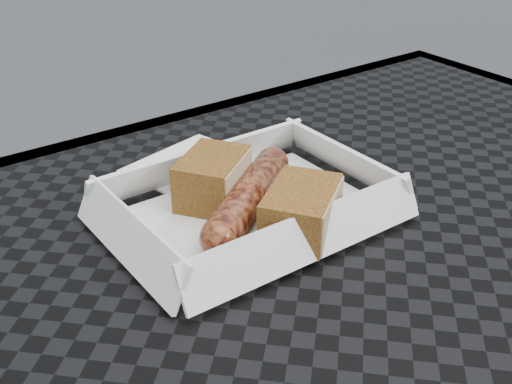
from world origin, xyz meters
TOP-DOWN VIEW (x-y plane):
  - patio_table at (0.00, 0.00)m, footprint 0.80×0.80m
  - food_tray at (-0.12, 0.14)m, footprint 0.22×0.15m
  - bratwurst at (-0.12, 0.14)m, footprint 0.15×0.11m
  - bread_near at (-0.13, 0.18)m, footprint 0.09×0.08m
  - bread_far at (-0.10, 0.09)m, footprint 0.10×0.09m
  - veg_garnish at (-0.05, 0.09)m, footprint 0.03×0.03m
  - napkin at (-0.11, 0.25)m, footprint 0.15×0.15m
  - condiment_cup_sauce at (-0.12, 0.16)m, footprint 0.05×0.05m
  - condiment_cup_empty at (-0.11, 0.21)m, footprint 0.05×0.05m

SIDE VIEW (x-z plane):
  - patio_table at x=0.00m, z-range 0.30..1.04m
  - napkin at x=-0.11m, z-range 0.74..0.75m
  - food_tray at x=-0.12m, z-range 0.74..0.75m
  - veg_garnish at x=-0.05m, z-range 0.75..0.75m
  - condiment_cup_sauce at x=-0.12m, z-range 0.74..0.78m
  - condiment_cup_empty at x=-0.11m, z-range 0.74..0.78m
  - bratwurst at x=-0.12m, z-range 0.75..0.78m
  - bread_far at x=-0.10m, z-range 0.75..0.79m
  - bread_near at x=-0.13m, z-range 0.75..0.79m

